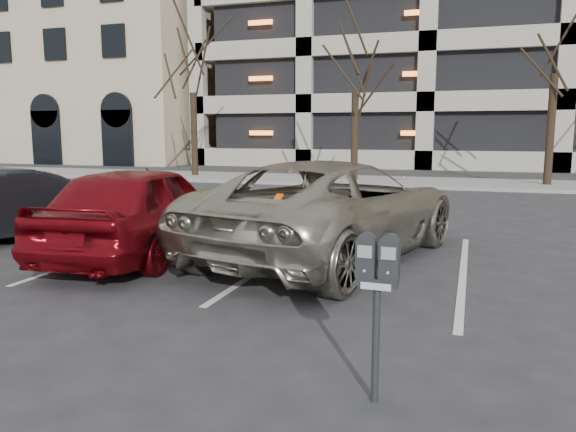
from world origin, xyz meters
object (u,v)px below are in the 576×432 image
object	(u,v)px
tree_a	(192,39)
car_dark	(25,203)
tree_c	(560,1)
suv_silver	(332,209)
car_red	(143,209)
tree_b	(356,35)
parking_meter	(377,277)

from	to	relation	value
tree_a	car_dark	size ratio (longest dim) A/B	2.00
tree_c	tree_a	bearing A→B (deg)	180.00
tree_a	car_dark	distance (m)	14.89
suv_silver	car_red	size ratio (longest dim) A/B	1.37
tree_a	car_red	world-z (taller)	tree_a
tree_b	car_red	bearing A→B (deg)	-92.28
tree_a	car_red	bearing A→B (deg)	-65.47
tree_c	car_red	bearing A→B (deg)	-118.19
tree_a	car_red	distance (m)	16.31
tree_a	suv_silver	size ratio (longest dim) A/B	1.33
tree_a	tree_b	distance (m)	7.00
tree_a	parking_meter	bearing A→B (deg)	-58.81
tree_a	parking_meter	world-z (taller)	tree_a
tree_a	tree_c	size ratio (longest dim) A/B	0.91
tree_b	suv_silver	size ratio (longest dim) A/B	1.29
parking_meter	car_dark	size ratio (longest dim) A/B	0.31
tree_b	tree_c	bearing A→B (deg)	0.00
car_red	car_dark	distance (m)	2.98
tree_a	tree_b	size ratio (longest dim) A/B	1.03
tree_b	suv_silver	distance (m)	14.32
tree_b	car_red	xyz separation A→B (m)	(-0.56, -14.11, -4.88)
parking_meter	car_dark	xyz separation A→B (m)	(-7.32, 4.40, -0.30)
tree_b	car_dark	size ratio (longest dim) A/B	1.94
suv_silver	car_red	distance (m)	3.04
parking_meter	suv_silver	bearing A→B (deg)	109.81
tree_c	tree_b	bearing A→B (deg)	180.00
tree_c	suv_silver	xyz separation A→B (m)	(-4.64, -13.27, -5.60)
car_red	car_dark	world-z (taller)	car_red
tree_b	tree_a	bearing A→B (deg)	180.00
car_dark	tree_a	bearing A→B (deg)	-53.12
suv_silver	car_dark	xyz separation A→B (m)	(-5.84, -0.25, -0.11)
tree_b	tree_c	xyz separation A→B (m)	(7.00, 0.00, 0.74)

